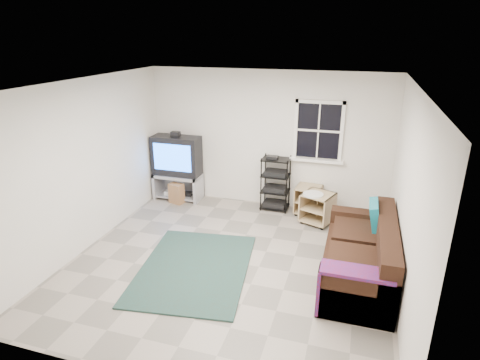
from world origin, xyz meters
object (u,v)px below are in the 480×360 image
(sofa, at_px, (362,258))
(side_table_left, at_px, (309,199))
(av_rack, at_px, (275,187))
(tv_unit, at_px, (177,162))
(side_table_right, at_px, (318,205))

(sofa, bearing_deg, side_table_left, 116.67)
(side_table_left, relative_size, sofa, 0.26)
(av_rack, relative_size, side_table_left, 1.96)
(side_table_left, bearing_deg, av_rack, -179.95)
(tv_unit, height_order, av_rack, tv_unit)
(av_rack, bearing_deg, side_table_left, 0.05)
(av_rack, relative_size, sofa, 0.51)
(tv_unit, distance_m, side_table_right, 2.91)
(tv_unit, height_order, side_table_right, tv_unit)
(tv_unit, height_order, side_table_left, tv_unit)
(side_table_right, bearing_deg, side_table_left, 121.30)
(side_table_left, bearing_deg, sofa, -63.33)
(side_table_right, distance_m, sofa, 1.79)
(tv_unit, relative_size, av_rack, 1.34)
(av_rack, distance_m, side_table_right, 0.93)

